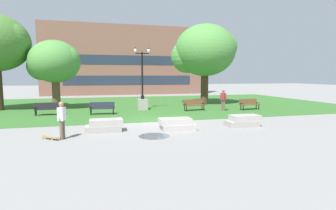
# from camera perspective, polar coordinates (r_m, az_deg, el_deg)

# --- Properties ---
(ground_plane) EXTENTS (140.00, 140.00, 0.00)m
(ground_plane) POSITION_cam_1_polar(r_m,az_deg,el_deg) (16.37, -2.76, -3.70)
(ground_plane) COLOR gray
(grass_lawn) EXTENTS (40.00, 20.00, 0.02)m
(grass_lawn) POSITION_cam_1_polar(r_m,az_deg,el_deg) (26.14, -7.27, 0.06)
(grass_lawn) COLOR #336628
(grass_lawn) RESTS_ON ground
(concrete_block_center) EXTENTS (1.88, 0.90, 0.64)m
(concrete_block_center) POSITION_cam_1_polar(r_m,az_deg,el_deg) (13.90, -13.62, -4.39)
(concrete_block_center) COLOR #9E9991
(concrete_block_center) RESTS_ON ground
(concrete_block_left) EXTENTS (1.89, 0.90, 0.64)m
(concrete_block_left) POSITION_cam_1_polar(r_m,az_deg,el_deg) (13.85, 1.88, -4.25)
(concrete_block_left) COLOR #B2ADA3
(concrete_block_left) RESTS_ON ground
(concrete_block_right) EXTENTS (1.91, 0.90, 0.64)m
(concrete_block_right) POSITION_cam_1_polar(r_m,az_deg,el_deg) (15.52, 16.05, -3.34)
(concrete_block_right) COLOR #9E9991
(concrete_block_right) RESTS_ON ground
(person_skateboarder) EXTENTS (0.34, 0.60, 1.71)m
(person_skateboarder) POSITION_cam_1_polar(r_m,az_deg,el_deg) (12.71, -22.11, -2.66)
(person_skateboarder) COLOR brown
(person_skateboarder) RESTS_ON ground
(skateboard) EXTENTS (0.91, 0.81, 0.14)m
(skateboard) POSITION_cam_1_polar(r_m,az_deg,el_deg) (13.03, -24.18, -6.48)
(skateboard) COLOR olive
(skateboard) RESTS_ON ground
(puddle) EXTENTS (1.48, 1.48, 0.01)m
(puddle) POSITION_cam_1_polar(r_m,az_deg,el_deg) (12.57, -3.05, -6.76)
(puddle) COLOR #47515B
(puddle) RESTS_ON ground
(park_bench_near_left) EXTENTS (1.81, 0.57, 0.90)m
(park_bench_near_left) POSITION_cam_1_polar(r_m,az_deg,el_deg) (20.89, -24.68, -0.60)
(park_bench_near_left) COLOR black
(park_bench_near_left) RESTS_ON grass_lawn
(park_bench_near_right) EXTENTS (1.85, 0.75, 0.90)m
(park_bench_near_right) POSITION_cam_1_polar(r_m,az_deg,el_deg) (21.63, 5.64, 0.18)
(park_bench_near_right) COLOR brown
(park_bench_near_right) RESTS_ON grass_lawn
(park_bench_far_left) EXTENTS (1.85, 0.75, 0.90)m
(park_bench_far_left) POSITION_cam_1_polar(r_m,az_deg,el_deg) (23.11, 17.25, 0.32)
(park_bench_far_left) COLOR brown
(park_bench_far_left) RESTS_ON grass_lawn
(park_bench_far_right) EXTENTS (1.84, 0.70, 0.90)m
(park_bench_far_right) POSITION_cam_1_polar(r_m,az_deg,el_deg) (19.96, -14.14, -0.50)
(park_bench_far_right) COLOR #1E232D
(park_bench_far_right) RESTS_ON grass_lawn
(lamp_post_left) EXTENTS (1.32, 0.80, 5.18)m
(lamp_post_left) POSITION_cam_1_polar(r_m,az_deg,el_deg) (22.15, -5.58, 1.69)
(lamp_post_left) COLOR gray
(lamp_post_left) RESTS_ON grass_lawn
(tree_far_right) EXTENTS (6.27, 5.97, 7.89)m
(tree_far_right) POSITION_cam_1_polar(r_m,az_deg,el_deg) (26.64, 7.90, 11.54)
(tree_far_right) COLOR #42301E
(tree_far_right) RESTS_ON grass_lawn
(tree_far_left) EXTENTS (4.39, 4.18, 5.82)m
(tree_far_left) POSITION_cam_1_polar(r_m,az_deg,el_deg) (24.33, -23.55, 8.50)
(tree_far_left) COLOR brown
(tree_far_left) RESTS_ON grass_lawn
(person_bystander_near_lawn) EXTENTS (0.36, 0.75, 1.71)m
(person_bystander_near_lawn) POSITION_cam_1_polar(r_m,az_deg,el_deg) (21.83, 11.94, 1.30)
(person_bystander_near_lawn) COLOR brown
(person_bystander_near_lawn) RESTS_ON grass_lawn
(building_facade_distant) EXTENTS (25.39, 1.03, 10.44)m
(building_facade_distant) POSITION_cam_1_polar(r_m,az_deg,el_deg) (40.59, -8.41, 9.62)
(building_facade_distant) COLOR brown
(building_facade_distant) RESTS_ON ground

